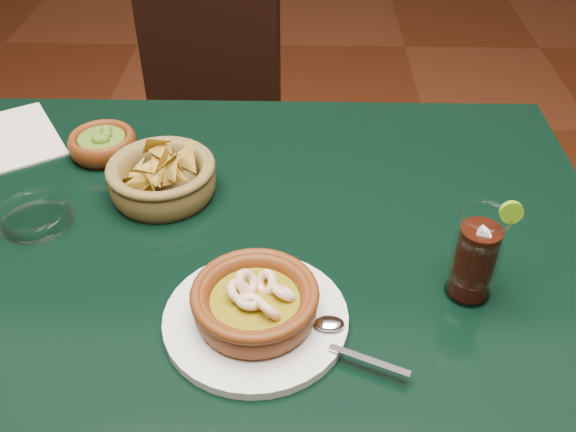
{
  "coord_description": "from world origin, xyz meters",
  "views": [
    {
      "loc": [
        0.15,
        -0.68,
        1.34
      ],
      "look_at": [
        0.14,
        -0.02,
        0.81
      ],
      "focal_mm": 40.0,
      "sensor_mm": 36.0,
      "label": 1
    }
  ],
  "objects_px": {
    "chip_basket": "(162,178)",
    "cola_drink": "(476,256)",
    "shrimp_plate": "(256,306)",
    "dining_table": "(196,288)",
    "dining_chair": "(197,143)"
  },
  "relations": [
    {
      "from": "chip_basket",
      "to": "cola_drink",
      "type": "xyz_separation_m",
      "value": [
        0.43,
        -0.2,
        0.03
      ]
    },
    {
      "from": "chip_basket",
      "to": "shrimp_plate",
      "type": "bearing_deg",
      "value": -58.57
    },
    {
      "from": "dining_table",
      "to": "chip_basket",
      "type": "height_order",
      "value": "chip_basket"
    },
    {
      "from": "shrimp_plate",
      "to": "cola_drink",
      "type": "relative_size",
      "value": 1.99
    },
    {
      "from": "chip_basket",
      "to": "cola_drink",
      "type": "distance_m",
      "value": 0.47
    },
    {
      "from": "chip_basket",
      "to": "dining_chair",
      "type": "bearing_deg",
      "value": 95.34
    },
    {
      "from": "dining_chair",
      "to": "shrimp_plate",
      "type": "bearing_deg",
      "value": -75.97
    },
    {
      "from": "dining_table",
      "to": "shrimp_plate",
      "type": "xyz_separation_m",
      "value": [
        0.1,
        -0.15,
        0.13
      ]
    },
    {
      "from": "dining_table",
      "to": "shrimp_plate",
      "type": "bearing_deg",
      "value": -55.82
    },
    {
      "from": "dining_chair",
      "to": "shrimp_plate",
      "type": "distance_m",
      "value": 0.94
    },
    {
      "from": "chip_basket",
      "to": "cola_drink",
      "type": "height_order",
      "value": "cola_drink"
    },
    {
      "from": "cola_drink",
      "to": "shrimp_plate",
      "type": "bearing_deg",
      "value": -167.83
    },
    {
      "from": "dining_table",
      "to": "dining_chair",
      "type": "distance_m",
      "value": 0.73
    },
    {
      "from": "shrimp_plate",
      "to": "cola_drink",
      "type": "distance_m",
      "value": 0.28
    },
    {
      "from": "dining_chair",
      "to": "cola_drink",
      "type": "xyz_separation_m",
      "value": [
        0.48,
        -0.8,
        0.35
      ]
    }
  ]
}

